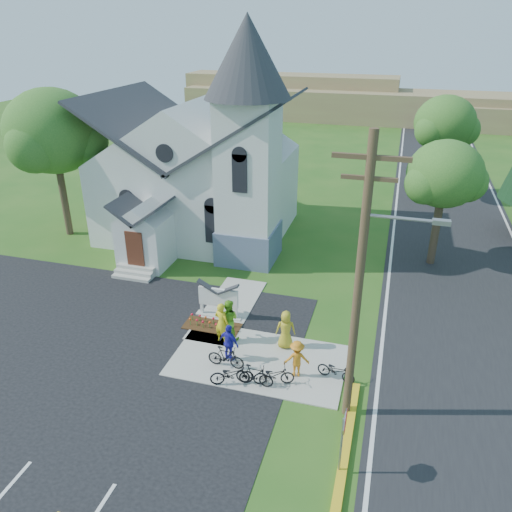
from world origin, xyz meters
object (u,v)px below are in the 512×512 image
(bike_0, at_px, (232,374))
(cyclist_2, at_px, (229,343))
(cyclist_1, at_px, (228,320))
(bike_3, at_px, (254,375))
(bike_2, at_px, (274,375))
(cyclist_3, at_px, (297,359))
(cyclist_4, at_px, (286,330))
(stop_sign, at_px, (344,430))
(bike_1, at_px, (226,357))
(church_sign, at_px, (218,298))
(bike_4, at_px, (336,371))
(cyclist_0, at_px, (222,323))
(utility_pole, at_px, (361,279))

(bike_0, xyz_separation_m, cyclist_2, (-0.57, 1.40, 0.38))
(cyclist_1, relative_size, bike_3, 1.28)
(bike_2, height_order, cyclist_3, cyclist_3)
(cyclist_1, distance_m, bike_3, 3.29)
(cyclist_3, xyz_separation_m, cyclist_4, (-0.84, 1.71, 0.08))
(bike_0, distance_m, cyclist_1, 3.03)
(stop_sign, xyz_separation_m, bike_3, (-3.66, 3.17, -1.28))
(bike_1, bearing_deg, cyclist_2, 3.80)
(church_sign, distance_m, cyclist_3, 5.44)
(cyclist_2, relative_size, bike_4, 1.07)
(cyclist_4, bearing_deg, cyclist_0, -5.01)
(bike_1, bearing_deg, bike_4, -82.09)
(utility_pole, xyz_separation_m, bike_3, (-3.59, 0.47, -4.91))
(bike_4, bearing_deg, cyclist_0, 91.02)
(church_sign, xyz_separation_m, cyclist_2, (1.56, -3.00, -0.16))
(bike_1, relative_size, bike_4, 1.00)
(cyclist_2, distance_m, bike_4, 4.36)
(bike_3, bearing_deg, cyclist_4, -11.35)
(cyclist_3, relative_size, cyclist_4, 0.90)
(utility_pole, distance_m, bike_0, 6.63)
(bike_4, bearing_deg, bike_3, 125.88)
(bike_0, height_order, cyclist_2, cyclist_2)
(utility_pole, xyz_separation_m, cyclist_2, (-5.01, 1.70, -4.53))
(bike_0, distance_m, bike_2, 1.59)
(stop_sign, height_order, cyclist_3, stop_sign)
(church_sign, bearing_deg, cyclist_3, -36.30)
(cyclist_4, bearing_deg, utility_pole, 119.88)
(church_sign, bearing_deg, bike_4, -27.23)
(stop_sign, distance_m, bike_2, 4.73)
(cyclist_0, height_order, bike_2, cyclist_0)
(bike_1, bearing_deg, bike_3, -116.03)
(bike_0, xyz_separation_m, bike_2, (1.53, 0.44, -0.03))
(cyclist_0, bearing_deg, utility_pole, 172.12)
(cyclist_0, relative_size, cyclist_2, 1.16)
(cyclist_2, bearing_deg, bike_3, 161.28)
(cyclist_4, bearing_deg, church_sign, -36.48)
(cyclist_1, distance_m, bike_1, 2.00)
(utility_pole, bearing_deg, cyclist_3, 145.82)
(stop_sign, relative_size, bike_3, 1.67)
(cyclist_4, height_order, bike_4, cyclist_4)
(utility_pole, bearing_deg, church_sign, 144.40)
(cyclist_2, xyz_separation_m, bike_2, (2.10, -0.96, -0.41))
(bike_0, xyz_separation_m, bike_4, (3.77, 1.36, -0.04))
(stop_sign, height_order, bike_4, stop_sign)
(stop_sign, relative_size, cyclist_4, 1.45)
(cyclist_0, distance_m, bike_0, 2.85)
(bike_2, height_order, bike_3, bike_3)
(bike_2, relative_size, cyclist_3, 1.01)
(utility_pole, distance_m, cyclist_2, 6.97)
(utility_pole, bearing_deg, bike_4, 111.74)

